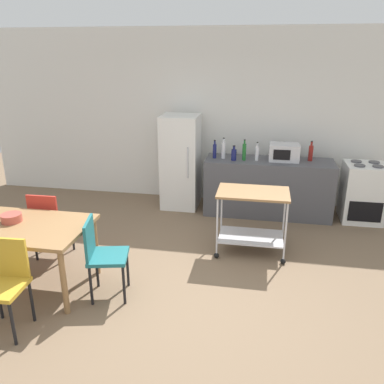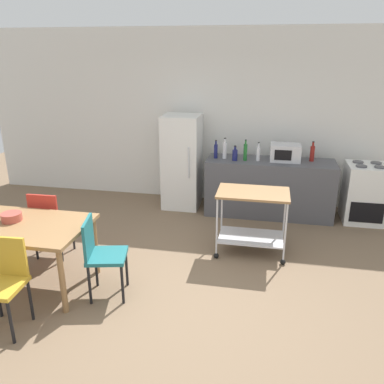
{
  "view_description": "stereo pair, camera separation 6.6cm",
  "coord_description": "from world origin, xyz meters",
  "px_view_note": "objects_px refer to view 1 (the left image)",
  "views": [
    {
      "loc": [
        0.78,
        -3.52,
        2.52
      ],
      "look_at": [
        -0.08,
        1.2,
        0.8
      ],
      "focal_mm": 36.89,
      "sensor_mm": 36.0,
      "label": 1
    },
    {
      "loc": [
        0.85,
        -3.5,
        2.52
      ],
      "look_at": [
        -0.08,
        1.2,
        0.8
      ],
      "focal_mm": 36.89,
      "sensor_mm": 36.0,
      "label": 2
    }
  ],
  "objects_px": {
    "chair_mustard": "(4,280)",
    "bottle_sesame_oil": "(257,153)",
    "bottle_sparkling_water": "(311,153)",
    "fruit_bowl": "(11,218)",
    "stove_oven": "(363,192)",
    "bottle_vinegar": "(224,150)",
    "kitchen_cart": "(252,212)",
    "refrigerator": "(181,162)",
    "chair_teal": "(102,253)",
    "bottle_hot_sauce": "(215,151)",
    "microwave": "(284,152)",
    "chair_red": "(49,220)",
    "bottle_wine": "(234,154)",
    "bottle_soy_sauce": "(244,152)",
    "dining_table": "(19,232)"
  },
  "relations": [
    {
      "from": "bottle_sparkling_water",
      "to": "chair_teal",
      "type": "bearing_deg",
      "value": -130.39
    },
    {
      "from": "fruit_bowl",
      "to": "chair_red",
      "type": "bearing_deg",
      "value": 81.65
    },
    {
      "from": "dining_table",
      "to": "bottle_hot_sauce",
      "type": "distance_m",
      "value": 3.2
    },
    {
      "from": "microwave",
      "to": "bottle_sesame_oil",
      "type": "bearing_deg",
      "value": -167.81
    },
    {
      "from": "chair_teal",
      "to": "bottle_wine",
      "type": "xyz_separation_m",
      "value": [
        1.16,
        2.56,
        0.48
      ]
    },
    {
      "from": "chair_red",
      "to": "stove_oven",
      "type": "distance_m",
      "value": 4.61
    },
    {
      "from": "bottle_sesame_oil",
      "to": "microwave",
      "type": "xyz_separation_m",
      "value": [
        0.41,
        0.09,
        0.01
      ]
    },
    {
      "from": "bottle_vinegar",
      "to": "bottle_soy_sauce",
      "type": "distance_m",
      "value": 0.34
    },
    {
      "from": "chair_mustard",
      "to": "bottle_sesame_oil",
      "type": "height_order",
      "value": "bottle_sesame_oil"
    },
    {
      "from": "refrigerator",
      "to": "dining_table",
      "type": "bearing_deg",
      "value": -113.94
    },
    {
      "from": "chair_mustard",
      "to": "chair_teal",
      "type": "distance_m",
      "value": 0.95
    },
    {
      "from": "refrigerator",
      "to": "stove_oven",
      "type": "bearing_deg",
      "value": -1.6
    },
    {
      "from": "bottle_vinegar",
      "to": "bottle_sesame_oil",
      "type": "relative_size",
      "value": 1.12
    },
    {
      "from": "bottle_soy_sauce",
      "to": "fruit_bowl",
      "type": "bearing_deg",
      "value": -133.59
    },
    {
      "from": "refrigerator",
      "to": "bottle_hot_sauce",
      "type": "xyz_separation_m",
      "value": [
        0.58,
        -0.11,
        0.24
      ]
    },
    {
      "from": "kitchen_cart",
      "to": "bottle_sesame_oil",
      "type": "bearing_deg",
      "value": 89.97
    },
    {
      "from": "chair_teal",
      "to": "bottle_wine",
      "type": "relative_size",
      "value": 3.78
    },
    {
      "from": "bottle_hot_sauce",
      "to": "chair_teal",
      "type": "bearing_deg",
      "value": -107.78
    },
    {
      "from": "dining_table",
      "to": "bottle_wine",
      "type": "distance_m",
      "value": 3.32
    },
    {
      "from": "bottle_vinegar",
      "to": "bottle_wine",
      "type": "height_order",
      "value": "bottle_vinegar"
    },
    {
      "from": "dining_table",
      "to": "bottle_sparkling_water",
      "type": "xyz_separation_m",
      "value": [
        3.29,
        2.73,
        0.36
      ]
    },
    {
      "from": "chair_mustard",
      "to": "bottle_hot_sauce",
      "type": "bearing_deg",
      "value": 61.86
    },
    {
      "from": "refrigerator",
      "to": "microwave",
      "type": "bearing_deg",
      "value": -2.17
    },
    {
      "from": "bottle_hot_sauce",
      "to": "bottle_sesame_oil",
      "type": "relative_size",
      "value": 0.99
    },
    {
      "from": "stove_oven",
      "to": "bottle_vinegar",
      "type": "bearing_deg",
      "value": -179.49
    },
    {
      "from": "kitchen_cart",
      "to": "bottle_vinegar",
      "type": "height_order",
      "value": "bottle_vinegar"
    },
    {
      "from": "bottle_soy_sauce",
      "to": "bottle_sesame_oil",
      "type": "xyz_separation_m",
      "value": [
        0.2,
        0.01,
        -0.02
      ]
    },
    {
      "from": "fruit_bowl",
      "to": "bottle_hot_sauce",
      "type": "bearing_deg",
      "value": 53.18
    },
    {
      "from": "chair_mustard",
      "to": "chair_teal",
      "type": "relative_size",
      "value": 1.0
    },
    {
      "from": "fruit_bowl",
      "to": "chair_mustard",
      "type": "bearing_deg",
      "value": -62.96
    },
    {
      "from": "bottle_sparkling_water",
      "to": "fruit_bowl",
      "type": "relative_size",
      "value": 1.41
    },
    {
      "from": "bottle_vinegar",
      "to": "fruit_bowl",
      "type": "xyz_separation_m",
      "value": [
        -2.05,
        -2.57,
        -0.24
      ]
    },
    {
      "from": "microwave",
      "to": "bottle_sparkling_water",
      "type": "distance_m",
      "value": 0.41
    },
    {
      "from": "chair_red",
      "to": "bottle_hot_sauce",
      "type": "xyz_separation_m",
      "value": [
        1.83,
        1.97,
        0.5
      ]
    },
    {
      "from": "refrigerator",
      "to": "bottle_sesame_oil",
      "type": "bearing_deg",
      "value": -6.96
    },
    {
      "from": "chair_red",
      "to": "bottle_soy_sauce",
      "type": "bearing_deg",
      "value": -141.63
    },
    {
      "from": "chair_teal",
      "to": "bottle_soy_sauce",
      "type": "xyz_separation_m",
      "value": [
        1.32,
        2.6,
        0.52
      ]
    },
    {
      "from": "bottle_sparkling_water",
      "to": "fruit_bowl",
      "type": "bearing_deg",
      "value": -142.01
    },
    {
      "from": "bottle_hot_sauce",
      "to": "bottle_sesame_oil",
      "type": "xyz_separation_m",
      "value": [
        0.67,
        -0.04,
        -0.0
      ]
    },
    {
      "from": "bottle_vinegar",
      "to": "bottle_sparkling_water",
      "type": "xyz_separation_m",
      "value": [
        1.35,
        0.09,
        -0.01
      ]
    },
    {
      "from": "chair_teal",
      "to": "chair_red",
      "type": "height_order",
      "value": "same"
    },
    {
      "from": "stove_oven",
      "to": "bottle_wine",
      "type": "relative_size",
      "value": 3.91
    },
    {
      "from": "refrigerator",
      "to": "bottle_sparkling_water",
      "type": "height_order",
      "value": "refrigerator"
    },
    {
      "from": "refrigerator",
      "to": "fruit_bowl",
      "type": "relative_size",
      "value": 6.98
    },
    {
      "from": "bottle_vinegar",
      "to": "bottle_sesame_oil",
      "type": "height_order",
      "value": "bottle_vinegar"
    },
    {
      "from": "stove_oven",
      "to": "bottle_vinegar",
      "type": "height_order",
      "value": "bottle_vinegar"
    },
    {
      "from": "chair_teal",
      "to": "stove_oven",
      "type": "height_order",
      "value": "stove_oven"
    },
    {
      "from": "dining_table",
      "to": "bottle_soy_sauce",
      "type": "distance_m",
      "value": 3.45
    },
    {
      "from": "chair_mustard",
      "to": "chair_teal",
      "type": "xyz_separation_m",
      "value": [
        0.68,
        0.66,
        0.0
      ]
    },
    {
      "from": "stove_oven",
      "to": "bottle_hot_sauce",
      "type": "relative_size",
      "value": 3.15
    }
  ]
}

